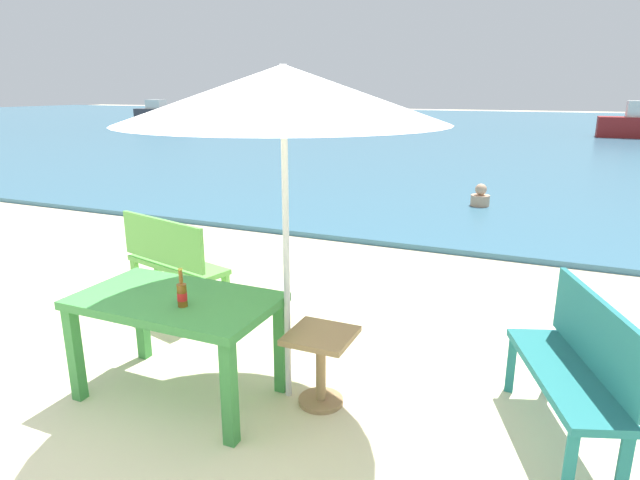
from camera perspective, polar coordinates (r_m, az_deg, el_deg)
name	(u,v)px	position (r m, az deg, el deg)	size (l,w,h in m)	color
ground_plane	(136,463)	(3.64, -18.91, -21.50)	(120.00, 120.00, 0.00)	beige
sea_water	(517,129)	(32.20, 20.14, 11.00)	(120.00, 50.00, 0.08)	#386B84
picnic_table_green	(176,312)	(3.92, -15.00, -7.36)	(1.40, 0.80, 0.76)	#3D8C42
beer_bottle_amber	(182,293)	(3.68, -14.44, -5.47)	(0.07, 0.07, 0.26)	brown
patio_umbrella	(283,95)	(3.48, -3.90, 15.13)	(2.10, 2.10, 2.30)	silver
side_table_wood	(321,358)	(3.82, 0.09, -12.36)	(0.44, 0.44, 0.54)	#9E7A51
bench_teal_center	(576,361)	(3.72, 25.56, -11.55)	(0.75, 1.25, 0.95)	#237275
bench_green_right	(171,257)	(5.54, -15.51, -1.78)	(1.25, 0.65, 0.95)	#60B24C
swimmer_person	(480,197)	(10.33, 16.64, 4.37)	(0.34, 0.34, 0.41)	tan
boat_barge	(160,113)	(39.56, -16.62, 12.78)	(3.83, 1.05, 1.39)	#38383F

